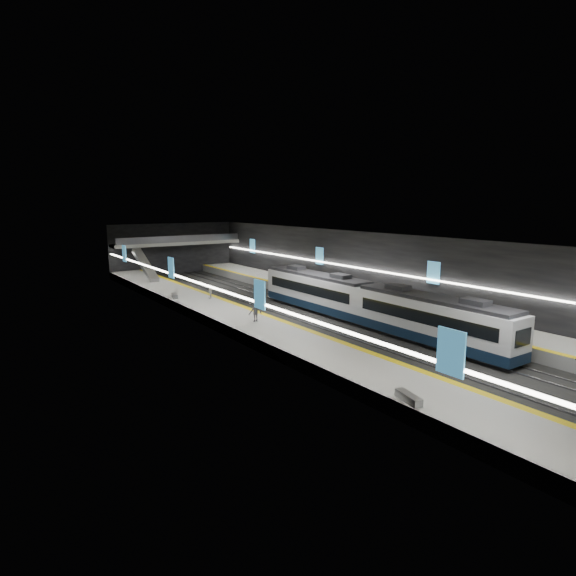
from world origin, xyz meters
TOP-DOWN VIEW (x-y plane):
  - ground at (0.00, 0.00)m, footprint 70.00×70.00m
  - ceiling at (0.00, 0.00)m, footprint 20.00×70.00m
  - wall_left at (-10.00, 0.00)m, footprint 0.04×70.00m
  - wall_right at (10.00, 0.00)m, footprint 0.04×70.00m
  - wall_back at (0.00, 35.00)m, footprint 20.00×0.04m
  - platform_left at (-7.50, 0.00)m, footprint 5.00×70.00m
  - tile_surface_left at (-7.50, 0.00)m, footprint 5.00×70.00m
  - tactile_strip_left at (-5.30, 0.00)m, footprint 0.60×70.00m
  - platform_right at (7.50, 0.00)m, footprint 5.00×70.00m
  - tile_surface_right at (7.50, 0.00)m, footprint 5.00×70.00m
  - tactile_strip_right at (5.30, 0.00)m, footprint 0.60×70.00m
  - rails at (-0.00, 0.00)m, footprint 6.52×70.00m
  - train at (2.50, -6.53)m, footprint 2.69×30.04m
  - ad_posters at (-0.00, 1.00)m, footprint 19.94×53.50m
  - cove_light_left at (-9.80, 0.00)m, footprint 0.25×68.60m
  - cove_light_right at (9.80, 0.00)m, footprint 0.25×68.60m
  - mezzanine_bridge at (0.00, 32.93)m, footprint 20.00×3.00m
  - escalator at (-7.50, 26.00)m, footprint 1.20×7.50m
  - bench_left_near at (-9.50, -22.28)m, footprint 0.92×1.90m
  - bench_left_far at (-9.21, 11.11)m, footprint 1.06×1.97m
  - bench_right_near at (8.84, -17.22)m, footprint 0.75×1.66m
  - bench_right_far at (8.73, 2.80)m, footprint 0.85×1.97m
  - passenger_right_a at (6.26, -0.18)m, footprint 0.58×0.68m
  - passenger_left_a at (-6.16, 8.60)m, footprint 0.56×0.95m
  - passenger_left_b at (-7.37, -2.98)m, footprint 1.28×0.77m

SIDE VIEW (x-z plane):
  - ground at x=0.00m, z-range 0.00..0.00m
  - rails at x=0.00m, z-range 0.00..0.12m
  - platform_left at x=-7.50m, z-range 0.00..1.00m
  - platform_right at x=7.50m, z-range 0.00..1.00m
  - tile_surface_left at x=-7.50m, z-range 1.00..1.02m
  - tile_surface_right at x=7.50m, z-range 1.00..1.02m
  - tactile_strip_left at x=-5.30m, z-range 1.01..1.03m
  - tactile_strip_right at x=5.30m, z-range 1.01..1.03m
  - bench_right_near at x=8.84m, z-range 1.00..1.39m
  - bench_left_near at x=-9.50m, z-range 1.00..1.45m
  - bench_left_far at x=-9.21m, z-range 1.00..1.46m
  - bench_right_far at x=8.73m, z-range 1.00..1.47m
  - passenger_left_a at x=-6.16m, z-range 1.00..2.52m
  - passenger_right_a at x=6.26m, z-range 1.00..2.59m
  - passenger_left_b at x=-7.37m, z-range 1.00..2.92m
  - train at x=2.50m, z-range 0.40..4.00m
  - escalator at x=-7.50m, z-range 0.94..4.86m
  - cove_light_left at x=-9.80m, z-range 3.74..3.86m
  - cove_light_right at x=9.80m, z-range 3.74..3.86m
  - wall_left at x=-10.00m, z-range 0.00..8.00m
  - wall_right at x=10.00m, z-range 0.00..8.00m
  - wall_back at x=0.00m, z-range 0.00..8.00m
  - ad_posters at x=0.00m, z-range 3.40..5.60m
  - mezzanine_bridge at x=0.00m, z-range 4.29..5.79m
  - ceiling at x=0.00m, z-range 7.98..8.02m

